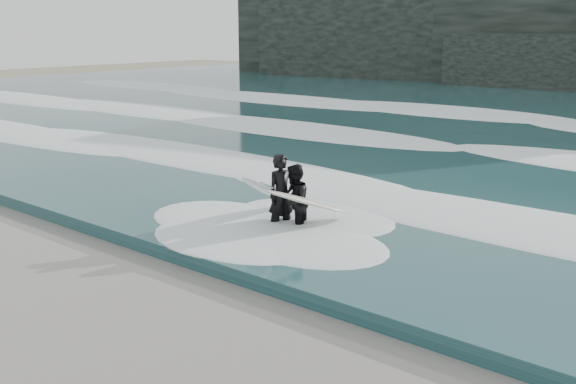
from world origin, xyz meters
name	(u,v)px	position (x,y,z in m)	size (l,w,h in m)	color
ground	(41,325)	(0.00, 0.00, 0.00)	(120.00, 120.00, 0.00)	#797250
foam_near	(363,188)	(0.00, 9.00, 0.40)	(60.00, 3.20, 0.20)	white
foam_mid	(475,149)	(0.00, 16.00, 0.42)	(60.00, 4.00, 0.24)	white
foam_far	(558,119)	(0.00, 25.00, 0.45)	(60.00, 4.80, 0.30)	white
surfer_left	(278,194)	(-0.02, 5.66, 0.91)	(1.27, 2.25, 1.81)	black
surfer_right	(297,202)	(0.47, 5.70, 0.82)	(1.52, 2.33, 1.62)	black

